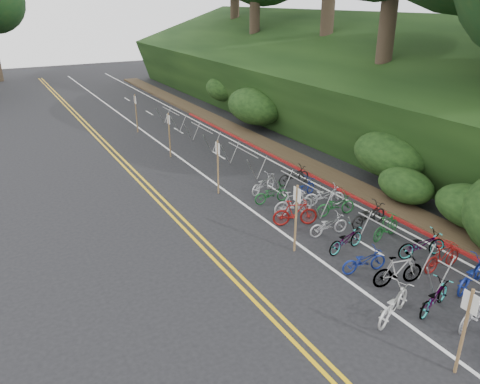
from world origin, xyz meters
name	(u,v)px	position (x,y,z in m)	size (l,w,h in m)	color
ground	(386,340)	(0.00, 0.00, 0.00)	(120.00, 120.00, 0.00)	black
road_markings	(228,200)	(0.63, 10.10, 0.00)	(7.47, 80.00, 0.01)	gold
red_curb	(297,168)	(5.70, 12.00, 0.05)	(0.25, 28.00, 0.10)	maroon
embankment	(325,86)	(12.96, 19.04, 2.57)	(14.30, 48.14, 9.11)	black
bike_racks_rest	(243,156)	(3.00, 13.00, 0.85)	(1.14, 23.00, 1.17)	gray
signpost_near	(465,326)	(0.61, -1.63, 1.35)	(0.08, 0.40, 2.35)	brown
signposts_rest	(191,146)	(0.60, 14.00, 1.43)	(0.08, 18.40, 2.50)	brown
bike_front	(393,304)	(0.81, 0.60, 0.48)	(1.82, 0.64, 0.96)	beige
bike_valet	(381,241)	(3.14, 3.44, 0.47)	(3.48, 15.17, 1.07)	slate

